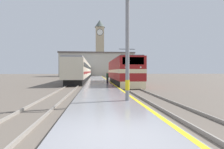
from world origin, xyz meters
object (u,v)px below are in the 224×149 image
object	(u,v)px
passenger_train	(84,71)
clock_tower	(100,46)
person_on_platform	(107,77)
locomotive_train	(122,71)
catenary_mast	(129,36)

from	to	relation	value
passenger_train	clock_tower	size ratio (longest dim) A/B	2.06
passenger_train	person_on_platform	bearing A→B (deg)	-78.95
locomotive_train	passenger_train	bearing A→B (deg)	106.69
locomotive_train	catenary_mast	size ratio (longest dim) A/B	1.98
passenger_train	person_on_platform	xyz separation A→B (m)	(4.63, -23.69, -1.01)
catenary_mast	person_on_platform	distance (m)	14.88
catenary_mast	clock_tower	world-z (taller)	clock_tower
person_on_platform	clock_tower	bearing A→B (deg)	89.36
locomotive_train	clock_tower	xyz separation A→B (m)	(-1.64, 55.63, 11.64)
passenger_train	person_on_platform	world-z (taller)	passenger_train
locomotive_train	catenary_mast	world-z (taller)	catenary_mast
person_on_platform	clock_tower	world-z (taller)	clock_tower
locomotive_train	catenary_mast	xyz separation A→B (m)	(-2.06, -15.32, 2.05)
passenger_train	person_on_platform	distance (m)	24.16
person_on_platform	catenary_mast	bearing A→B (deg)	-89.21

